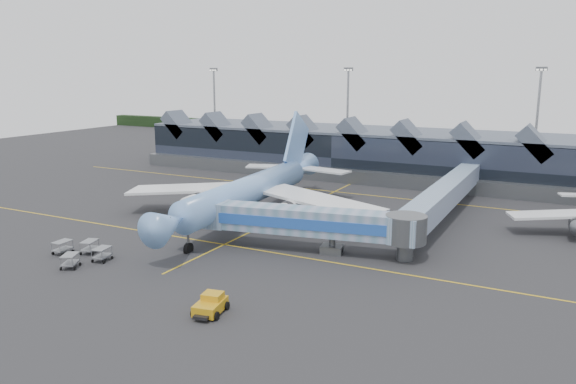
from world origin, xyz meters
The scene contains 10 objects.
ground centered at (0.00, 0.00, 0.00)m, with size 260.00×260.00×0.00m, color #2B2B2D.
taxi_stripes centered at (0.00, 10.00, 0.01)m, with size 120.00×60.00×0.01m.
tree_line_far centered at (0.00, 110.00, 2.00)m, with size 260.00×4.00×4.00m, color black.
terminal centered at (-5.07, 47.35, 4.88)m, with size 90.00×22.25×12.52m.
light_masts centered at (21.00, 62.80, 12.49)m, with size 132.40×42.56×22.45m.
main_airliner centered at (-3.41, 4.74, 4.45)m, with size 40.94×47.21×15.16m.
jet_bridge centered at (12.19, -5.15, 3.59)m, with size 27.31×8.55×5.46m.
fuel_truck centered at (-10.53, 0.83, 1.69)m, with size 2.70×9.02×3.02m.
pushback_tug centered at (10.39, -25.78, 0.78)m, with size 3.01×4.19×1.73m.
baggage_carts centered at (-11.74, -20.22, 0.87)m, with size 7.83×7.32×1.56m.
Camera 1 is at (38.30, -64.54, 21.32)m, focal length 35.00 mm.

